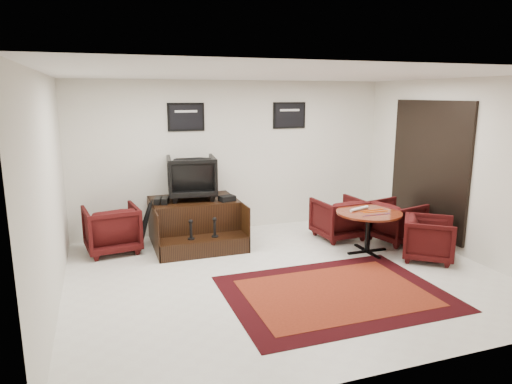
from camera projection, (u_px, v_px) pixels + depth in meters
ground at (285, 275)px, 6.57m from camera, size 6.00×6.00×0.00m
room_shell at (310, 149)px, 6.44m from camera, size 6.02×5.02×2.81m
area_rug at (335, 293)px, 5.95m from camera, size 2.80×2.10×0.01m
shine_podium at (195, 223)px, 7.96m from camera, size 1.47×1.52×0.76m
shine_chair at (192, 175)px, 7.92m from camera, size 0.90×0.85×0.83m
shoes_pair at (162, 201)px, 7.61m from camera, size 0.29×0.33×0.10m
polish_kit at (227, 198)px, 7.79m from camera, size 0.30×0.24×0.09m
umbrella_black at (145, 224)px, 7.53m from camera, size 0.33×0.12×0.89m
umbrella_hooked at (143, 225)px, 7.63m from camera, size 0.30×0.11×0.81m
armchair_side at (112, 227)px, 7.46m from camera, size 0.93×0.88×0.85m
meeting_table at (369, 217)px, 7.39m from camera, size 1.05×1.05×0.69m
table_chair_back at (338, 216)px, 8.18m from camera, size 0.84×0.79×0.81m
table_chair_window at (396, 219)px, 8.00m from camera, size 0.88×0.92×0.79m
table_chair_corner at (429, 237)px, 7.11m from camera, size 0.98×0.99×0.75m
paper_roll at (359, 209)px, 7.46m from camera, size 0.41×0.19×0.05m
table_clutter at (375, 212)px, 7.34m from camera, size 0.57×0.32×0.01m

